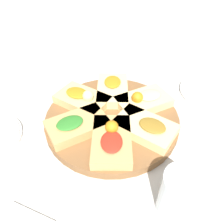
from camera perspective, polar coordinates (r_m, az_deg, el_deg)
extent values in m
plane|color=beige|center=(0.63, 0.00, -2.56)|extent=(3.00, 3.00, 0.00)
cylinder|color=brown|center=(0.62, 0.00, -1.76)|extent=(0.37, 0.37, 0.02)
cube|color=tan|center=(0.53, -0.09, -7.43)|extent=(0.10, 0.16, 0.03)
ellipsoid|color=red|center=(0.51, -0.12, -7.75)|extent=(0.06, 0.07, 0.01)
sphere|color=orange|center=(0.53, -0.07, -3.92)|extent=(0.03, 0.03, 0.03)
cube|color=#E5C689|center=(0.57, 8.58, -3.98)|extent=(0.18, 0.16, 0.03)
ellipsoid|color=olive|center=(0.55, 10.51, -3.47)|extent=(0.09, 0.08, 0.01)
cube|color=#E5C689|center=(0.65, 8.21, 2.74)|extent=(0.18, 0.16, 0.03)
ellipsoid|color=beige|center=(0.64, 9.79, 4.45)|extent=(0.09, 0.08, 0.01)
sphere|color=orange|center=(0.62, 6.64, 3.80)|extent=(0.03, 0.03, 0.03)
cube|color=#E5C689|center=(0.68, 0.13, 5.77)|extent=(0.10, 0.16, 0.03)
ellipsoid|color=orange|center=(0.69, 0.15, 7.92)|extent=(0.06, 0.07, 0.01)
cube|color=#DBB775|center=(0.65, -7.71, 3.22)|extent=(0.18, 0.15, 0.03)
ellipsoid|color=orange|center=(0.65, -9.18, 5.00)|extent=(0.08, 0.08, 0.01)
sphere|color=beige|center=(0.62, -6.24, 4.18)|extent=(0.03, 0.03, 0.03)
cube|color=tan|center=(0.57, -8.99, -3.41)|extent=(0.18, 0.16, 0.03)
ellipsoid|color=#2D7A28|center=(0.56, -10.98, -2.78)|extent=(0.09, 0.08, 0.01)
cylinder|color=white|center=(0.81, 26.03, 4.53)|extent=(0.25, 0.25, 0.01)
torus|color=white|center=(0.80, 26.18, 4.93)|extent=(0.24, 0.24, 0.01)
cylinder|color=silver|center=(0.45, 17.19, -19.94)|extent=(0.08, 0.08, 0.11)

